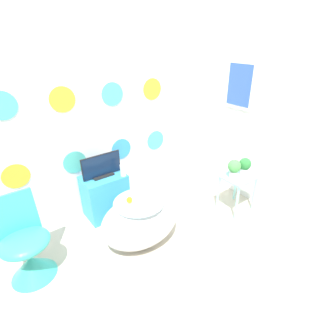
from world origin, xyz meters
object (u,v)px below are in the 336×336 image
(tv, at_px, (102,167))
(vase, at_px, (123,170))
(bathtub, at_px, (140,221))
(potted_plant_left, at_px, (234,168))
(chair, at_px, (28,253))
(potted_plant_right, at_px, (245,165))

(tv, height_order, vase, tv)
(bathtub, height_order, potted_plant_left, potted_plant_left)
(chair, relative_size, potted_plant_left, 3.51)
(chair, bearing_deg, bathtub, -12.17)
(potted_plant_left, bearing_deg, tv, 144.54)
(bathtub, relative_size, vase, 5.22)
(tv, xyz_separation_m, potted_plant_right, (1.52, -0.97, -0.06))
(bathtub, xyz_separation_m, vase, (0.13, 0.56, 0.37))
(bathtub, bearing_deg, potted_plant_right, -10.83)
(bathtub, distance_m, chair, 1.14)
(tv, relative_size, vase, 2.88)
(vase, height_order, potted_plant_left, potted_plant_left)
(vase, xyz_separation_m, potted_plant_right, (1.31, -0.84, -0.01))
(vase, relative_size, potted_plant_left, 0.71)
(bathtub, height_order, potted_plant_right, potted_plant_right)
(vase, distance_m, potted_plant_right, 1.55)
(chair, height_order, tv, tv)
(tv, relative_size, potted_plant_right, 2.20)
(potted_plant_left, distance_m, potted_plant_right, 0.19)
(chair, height_order, potted_plant_left, chair)
(bathtub, distance_m, tv, 0.82)
(chair, height_order, vase, chair)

